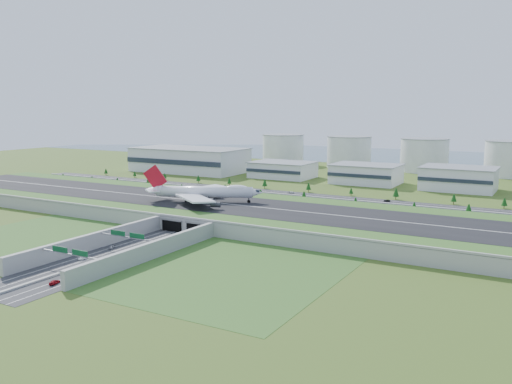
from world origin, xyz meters
The scene contains 24 objects.
ground centered at (0.00, 0.00, 0.00)m, with size 1200.00×1200.00×0.00m, color #3E581B.
airfield_deck centered at (0.00, -0.09, 4.12)m, with size 520.00×100.00×9.20m.
underpass_road centered at (0.00, -99.42, 3.43)m, with size 38.80×120.40×8.00m.
sign_gantry_near centered at (0.00, -95.04, 6.95)m, with size 38.70×0.70×9.80m.
sign_gantry_far centered at (0.00, -130.04, 6.95)m, with size 38.70×0.70×9.80m.
north_expressway centered at (0.00, 95.00, 0.06)m, with size 560.00×36.00×0.12m, color #28282B.
tree_row centered at (29.20, 95.41, 4.64)m, with size 499.05×48.74×8.47m.
hangar_west centered at (-170.00, 185.00, 12.50)m, with size 120.00×60.00×25.00m, color #BCBCC0.
hangar_mid_a centered at (-60.00, 190.00, 7.50)m, with size 58.00×42.00×15.00m, color #BCBCC0.
hangar_mid_b centered at (25.00, 190.00, 8.50)m, with size 58.00×42.00×17.00m, color #BCBCC0.
hangar_mid_c centered at (105.00, 190.00, 9.50)m, with size 58.00×42.00×19.00m, color #BCBCC0.
fuel_tank_a centered at (-120.00, 310.00, 17.50)m, with size 50.00×50.00×35.00m, color silver.
fuel_tank_b centered at (-35.00, 310.00, 17.50)m, with size 50.00×50.00×35.00m, color silver.
fuel_tank_c centered at (50.00, 310.00, 17.50)m, with size 50.00×50.00×35.00m, color silver.
fuel_tank_d centered at (135.00, 310.00, 17.50)m, with size 50.00×50.00×35.00m, color silver.
bay_water centered at (0.00, 480.00, 0.03)m, with size 1200.00×260.00×0.06m, color #345264.
boeing_747 centered at (-21.54, -0.57, 14.84)m, with size 73.49×67.89×24.25m.
car_0 centered at (-10.71, -94.82, 0.89)m, with size 1.81×4.50×1.53m, color #A7A7AC.
car_1 centered at (-8.30, -115.75, 0.86)m, with size 1.57×4.51×1.49m, color silver.
car_2 centered at (10.01, -80.13, 0.90)m, with size 2.60×5.64×1.57m, color #0B0D37.
car_3 centered at (8.48, -145.82, 0.91)m, with size 2.20×5.42×1.57m, color maroon.
car_4 centered at (-97.78, 88.46, 0.91)m, with size 1.86×4.61×1.57m, color slate.
car_5 centered at (69.34, 103.75, 0.89)m, with size 1.64×4.69×1.55m, color black.
car_7 centered at (-9.59, 104.17, 0.88)m, with size 2.13×5.23×1.52m, color silver.
Camera 1 is at (178.58, -284.99, 69.13)m, focal length 38.00 mm.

